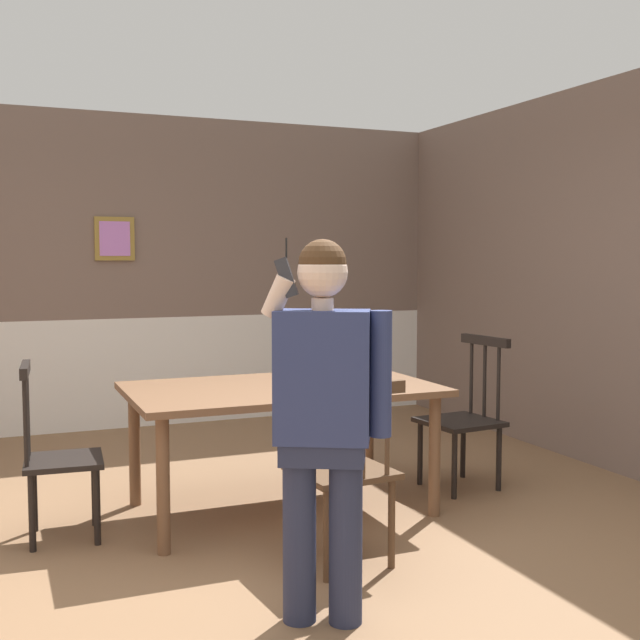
{
  "coord_description": "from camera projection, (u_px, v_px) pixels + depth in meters",
  "views": [
    {
      "loc": [
        -1.27,
        -3.64,
        1.52
      ],
      "look_at": [
        0.14,
        -0.23,
        1.24
      ],
      "focal_mm": 44.58,
      "sensor_mm": 36.0,
      "label": 1
    }
  ],
  "objects": [
    {
      "name": "chair_at_table_head",
      "position": [
        464.0,
        416.0,
        5.27
      ],
      "size": [
        0.51,
        0.51,
        1.0
      ],
      "rotation": [
        0.0,
        0.0,
        1.68
      ],
      "color": "black",
      "rests_on": "ground_plane"
    },
    {
      "name": "chair_near_window",
      "position": [
        345.0,
        471.0,
        3.92
      ],
      "size": [
        0.49,
        0.49,
        0.94
      ],
      "rotation": [
        0.0,
        0.0,
        0.1
      ],
      "color": "#513823",
      "rests_on": "ground_plane"
    },
    {
      "name": "chair_by_doorway",
      "position": [
        56.0,
        456.0,
        4.28
      ],
      "size": [
        0.44,
        0.44,
        0.96
      ],
      "rotation": [
        0.0,
        0.0,
        4.63
      ],
      "color": "black",
      "rests_on": "ground_plane"
    },
    {
      "name": "room_back_partition",
      "position": [
        144.0,
        278.0,
        7.17
      ],
      "size": [
        5.69,
        0.17,
        2.8
      ],
      "color": "#756056",
      "rests_on": "ground_plane"
    },
    {
      "name": "person_figure",
      "position": [
        324.0,
        408.0,
        3.26
      ],
      "size": [
        0.5,
        0.37,
        1.6
      ],
      "rotation": [
        0.0,
        0.0,
        2.66
      ],
      "color": "#282E49",
      "rests_on": "ground_plane"
    },
    {
      "name": "dining_table",
      "position": [
        281.0,
        399.0,
        4.75
      ],
      "size": [
        1.8,
        1.09,
        0.76
      ],
      "rotation": [
        0.0,
        0.0,
        -0.0
      ],
      "color": "brown",
      "rests_on": "ground_plane"
    },
    {
      "name": "ground_plane",
      "position": [
        276.0,
        564.0,
        3.96
      ],
      "size": [
        7.91,
        7.91,
        0.0
      ],
      "primitive_type": "plane",
      "color": "#846042"
    }
  ]
}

